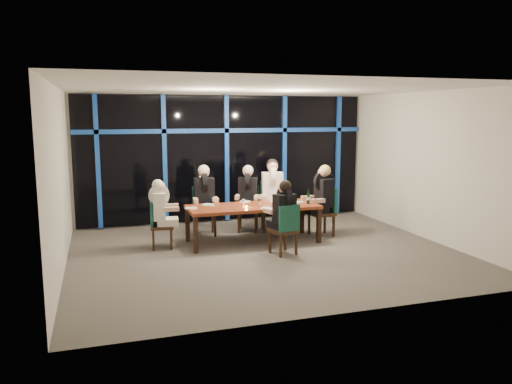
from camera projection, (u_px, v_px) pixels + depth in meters
The scene contains 29 objects.
room at pixel (266, 143), 8.94m from camera, with size 7.04×7.00×3.02m.
window_wall at pixel (227, 156), 11.77m from camera, with size 6.86×0.43×2.94m.
dining_table at pixel (253, 209), 9.90m from camera, with size 2.60×1.00×0.75m.
chair_far_left at pixel (204, 208), 10.59m from camera, with size 0.51×0.51×1.02m.
chair_far_mid at pixel (248, 206), 10.95m from camera, with size 0.60×0.60×0.99m.
chair_far_right at pixel (272, 203), 10.95m from camera, with size 0.59×0.59×1.08m.
chair_end_left at pixel (158, 222), 9.48m from camera, with size 0.46×0.46×0.91m.
chair_end_right at pixel (325, 209), 10.50m from camera, with size 0.50×0.50×1.02m.
chair_near_mid at pixel (286, 227), 9.03m from camera, with size 0.52×0.52×0.94m.
diner_far_left at pixel (204, 190), 10.45m from camera, with size 0.53×0.65×0.99m.
diner_far_mid at pixel (248, 189), 10.81m from camera, with size 0.61×0.68×0.96m.
diner_far_right at pixel (273, 185), 10.80m from camera, with size 0.60×0.72×1.05m.
diner_end_left at pixel (161, 204), 9.43m from camera, with size 0.59×0.48×0.88m.
diner_end_right at pixel (322, 190), 10.40m from camera, with size 0.65×0.52×0.99m.
diner_near_mid at pixel (283, 206), 9.04m from camera, with size 0.53×0.63×0.91m.
plate_far_left at pixel (208, 205), 9.94m from camera, with size 0.24×0.24×0.01m, color white.
plate_far_mid at pixel (245, 202), 10.28m from camera, with size 0.24×0.24×0.01m, color white.
plate_far_right at pixel (276, 201), 10.29m from camera, with size 0.24×0.24×0.01m, color white.
plate_end_left at pixel (191, 208), 9.56m from camera, with size 0.24×0.24×0.01m, color white.
plate_end_right at pixel (298, 202), 10.23m from camera, with size 0.24×0.24×0.01m, color white.
plate_near_mid at pixel (267, 208), 9.53m from camera, with size 0.24×0.24×0.01m, color white.
wine_bottle at pixel (308, 198), 10.06m from camera, with size 0.07×0.07×0.30m.
water_pitcher at pixel (291, 201), 9.83m from camera, with size 0.13×0.12×0.21m.
tea_light at pixel (246, 206), 9.70m from camera, with size 0.05×0.05×0.03m, color #FDA64B.
wine_glass_a at pixel (243, 201), 9.68m from camera, with size 0.06×0.06×0.16m.
wine_glass_b at pixel (261, 198), 9.98m from camera, with size 0.07×0.07×0.19m.
wine_glass_c at pixel (276, 198), 10.01m from camera, with size 0.07×0.07×0.18m.
wine_glass_d at pixel (214, 200), 9.76m from camera, with size 0.07×0.07×0.17m.
wine_glass_e at pixel (291, 196), 10.22m from camera, with size 0.06×0.06×0.17m.
Camera 1 is at (-2.89, -8.49, 2.56)m, focal length 35.00 mm.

